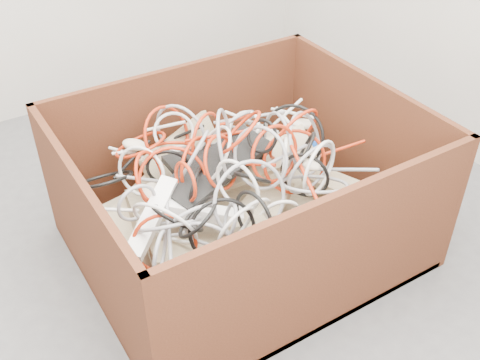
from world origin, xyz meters
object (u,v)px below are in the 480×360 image
power_strip_right (201,212)px  power_strip_left (152,217)px  cardboard_box (239,218)px  vga_plug (310,146)px

power_strip_right → power_strip_left: bearing=-158.4°
cardboard_box → power_strip_left: cardboard_box is taller
power_strip_right → vga_plug: power_strip_right is taller
cardboard_box → vga_plug: 0.38m
power_strip_right → vga_plug: (0.53, 0.12, 0.00)m
cardboard_box → power_strip_left: (-0.37, -0.08, 0.22)m
power_strip_left → vga_plug: power_strip_left is taller
cardboard_box → power_strip_right: cardboard_box is taller
cardboard_box → vga_plug: size_ratio=25.66×
power_strip_left → power_strip_right: size_ratio=1.10×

